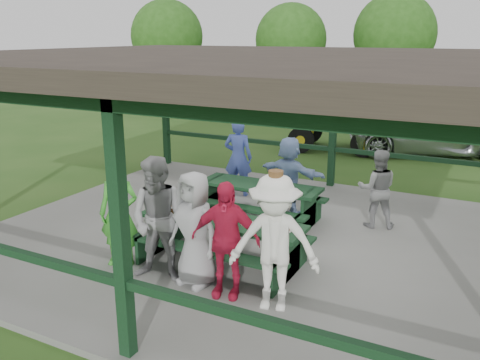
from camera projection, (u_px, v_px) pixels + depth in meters
The scene contains 19 objects.
ground at pixel (265, 244), 9.13m from camera, with size 90.00×90.00×0.00m, color #284F18.
concrete_slab at pixel (265, 242), 9.12m from camera, with size 10.00×8.00×0.10m, color slate.
pavilion_structure at pixel (268, 64), 8.25m from camera, with size 10.60×8.60×3.24m.
picnic_table_near at pixel (222, 235), 8.04m from camera, with size 2.69×1.39×0.75m.
picnic_table_far at pixel (260, 198), 9.87m from camera, with size 2.37×1.39×0.75m.
table_setting at pixel (218, 215), 8.04m from camera, with size 2.28×0.45×0.10m.
contestant_green at pixel (119, 213), 7.90m from camera, with size 0.63×0.41×1.71m, color green.
contestant_grey_left at pixel (160, 220), 7.39m from camera, with size 0.91×0.71×1.88m, color gray.
contestant_grey_mid at pixel (194, 229), 7.27m from camera, with size 0.83×0.54×1.71m, color #949497.
contestant_red at pixel (225, 239), 6.96m from camera, with size 0.98×0.41×1.66m, color #C31B3D.
contestant_white_fedora at pixel (274, 243), 6.59m from camera, with size 1.33×0.96×1.91m.
spectator_lblue at pixel (289, 175), 10.26m from camera, with size 1.47×0.47×1.59m, color #8EABDC.
spectator_blue at pixel (238, 157), 11.38m from camera, with size 0.64×0.42×1.75m, color #4558B3.
spectator_grey at pixel (377, 189), 9.53m from camera, with size 0.73×0.57×1.50m, color #98989B.
pickup_truck at pixel (435, 130), 15.93m from camera, with size 2.44×5.28×1.47m, color silver.
farm_trailer at pixel (336, 127), 16.40m from camera, with size 4.23×2.25×1.47m.
tree_far_left at pixel (291, 40), 22.85m from camera, with size 3.19×3.19×4.99m.
tree_left at pixel (395, 35), 21.25m from camera, with size 3.41×3.41×5.33m.
tree_edge_left at pixel (167, 37), 23.54m from camera, with size 3.32×3.32×5.19m.
Camera 1 is at (3.47, -7.72, 3.65)m, focal length 38.00 mm.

